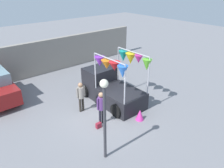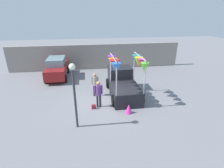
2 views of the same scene
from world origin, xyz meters
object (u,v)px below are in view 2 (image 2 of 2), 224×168
parked_car (57,68)px  handbag (94,107)px  person_customer (99,92)px  person_vendor (95,82)px  street_lamp (74,87)px  folded_kite_bundle_magenta (129,109)px  vendor_truck (123,82)px

parked_car → handbag: parked_car is taller
parked_car → person_customer: parked_car is taller
parked_car → person_vendor: parked_car is taller
street_lamp → folded_kite_bundle_magenta: bearing=16.8°
person_vendor → person_customer: bearing=-85.7°
vendor_truck → parked_car: size_ratio=1.04×
person_vendor → handbag: (-0.23, -1.86, -0.93)m
person_customer → folded_kite_bundle_magenta: size_ratio=2.99×
handbag → parked_car: bearing=116.1°
street_lamp → folded_kite_bundle_magenta: (3.08, 0.93, -2.06)m
person_customer → vendor_truck: bearing=40.0°
handbag → vendor_truck: bearing=38.6°
handbag → street_lamp: 3.00m
vendor_truck → folded_kite_bundle_magenta: (-0.18, -2.65, -0.68)m
handbag → folded_kite_bundle_magenta: (2.09, -0.84, 0.16)m
street_lamp → person_vendor: bearing=71.5°
folded_kite_bundle_magenta → parked_car: bearing=126.1°
person_vendor → handbag: bearing=-96.9°
parked_car → person_vendor: size_ratio=2.27×
vendor_truck → person_customer: vendor_truck is taller
vendor_truck → street_lamp: bearing=-132.3°
vendor_truck → handbag: bearing=-141.4°
person_customer → handbag: (-0.35, -0.20, -0.95)m
person_customer → person_vendor: size_ratio=1.02×
folded_kite_bundle_magenta → person_customer: bearing=149.2°
street_lamp → folded_kite_bundle_magenta: street_lamp is taller
handbag → folded_kite_bundle_magenta: bearing=-21.8°
vendor_truck → handbag: vendor_truck is taller
handbag → person_vendor: bearing=83.1°
person_vendor → folded_kite_bundle_magenta: person_vendor is taller
folded_kite_bundle_magenta → person_vendor: bearing=124.7°
person_customer → street_lamp: bearing=-124.2°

